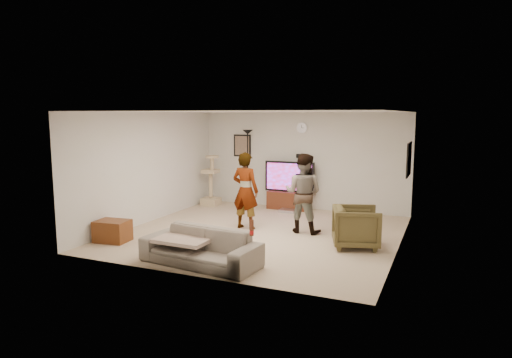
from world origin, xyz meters
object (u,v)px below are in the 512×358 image
at_px(person_right, 303,193).
at_px(tv_stand, 289,200).
at_px(side_table, 113,231).
at_px(sofa, 200,247).
at_px(floor_lamp, 248,168).
at_px(cat_tree, 211,180).
at_px(beer_bottle, 252,228).
at_px(person_left, 245,191).
at_px(armchair, 356,227).
at_px(tv, 290,177).

bearing_deg(person_right, tv_stand, -61.07).
bearing_deg(side_table, sofa, -12.51).
bearing_deg(floor_lamp, side_table, -103.30).
height_order(floor_lamp, cat_tree, floor_lamp).
relative_size(tv_stand, beer_bottle, 4.43).
bearing_deg(cat_tree, person_right, -28.73).
relative_size(tv_stand, person_left, 0.67).
height_order(armchair, side_table, armchair).
distance_m(tv_stand, beer_bottle, 4.87).
distance_m(tv, person_right, 2.33).
xyz_separation_m(beer_bottle, side_table, (-3.17, 0.50, -0.50)).
xyz_separation_m(tv, person_left, (-0.20, -2.29, -0.02)).
xyz_separation_m(tv_stand, armchair, (2.26, -2.74, 0.15)).
distance_m(floor_lamp, cat_tree, 1.06).
bearing_deg(armchair, sofa, 115.48).
bearing_deg(tv, cat_tree, -170.17).
xyz_separation_m(tv, cat_tree, (-2.12, -0.37, -0.17)).
xyz_separation_m(floor_lamp, cat_tree, (-0.96, -0.32, -0.34)).
bearing_deg(sofa, floor_lamp, 111.38).
bearing_deg(side_table, armchair, 18.73).
bearing_deg(beer_bottle, tv_stand, 102.20).
xyz_separation_m(sofa, side_table, (-2.25, 0.50, -0.08)).
xyz_separation_m(tv, sofa, (0.10, -4.73, -0.56)).
bearing_deg(tv, sofa, -88.74).
bearing_deg(tv, beer_bottle, -77.80).
xyz_separation_m(tv, beer_bottle, (1.02, -4.73, -0.14)).
bearing_deg(tv_stand, cat_tree, -170.17).
bearing_deg(armchair, tv, 22.15).
height_order(tv, side_table, tv).
relative_size(tv, side_table, 2.12).
xyz_separation_m(cat_tree, armchair, (4.38, -2.37, -0.30)).
height_order(floor_lamp, armchair, floor_lamp).
relative_size(person_left, person_right, 1.00).
height_order(floor_lamp, beer_bottle, floor_lamp).
bearing_deg(person_left, beer_bottle, 122.20).
bearing_deg(person_left, cat_tree, -39.64).
distance_m(tv, armchair, 3.58).
bearing_deg(side_table, tv_stand, 63.07).
distance_m(sofa, armchair, 2.94).
distance_m(floor_lamp, armchair, 4.40).
relative_size(tv, armchair, 1.57).
distance_m(floor_lamp, sofa, 4.90).
bearing_deg(tv, person_right, -63.92).
bearing_deg(tv_stand, armchair, -50.52).
bearing_deg(person_left, sofa, 102.67).
relative_size(person_right, beer_bottle, 6.61).
height_order(floor_lamp, person_right, floor_lamp).
xyz_separation_m(sofa, beer_bottle, (0.92, 0.00, 0.42)).
height_order(tv, sofa, tv).
distance_m(tv, side_table, 4.79).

